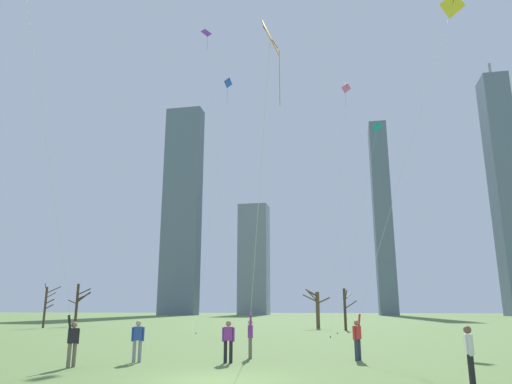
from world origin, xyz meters
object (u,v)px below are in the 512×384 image
kite_flyer_foreground_right_yellow (391,220)px  bare_tree_far_right_edge (317,307)px  bystander_watching_nearby (138,339)px  kite_flyer_midfield_center_green (59,243)px  distant_kite_drifting_right_purple (209,63)px  bare_tree_right_of_center (78,303)px  distant_kite_drifting_left_pink (345,109)px  bare_tree_rightmost (345,307)px  bare_tree_center (46,305)px  bystander_strolling_midfield (470,352)px  kite_flyer_foreground_left_orange (253,296)px  distant_kite_low_near_trees_teal (374,145)px  distant_kite_high_overhead_blue (226,98)px  bystander_far_off_by_trees (228,339)px

kite_flyer_foreground_right_yellow → bare_tree_far_right_edge: kite_flyer_foreground_right_yellow is taller
bystander_watching_nearby → bare_tree_far_right_edge: 34.47m
kite_flyer_midfield_center_green → distant_kite_drifting_right_purple: distant_kite_drifting_right_purple is taller
kite_flyer_foreground_right_yellow → bare_tree_right_of_center: size_ratio=4.10×
kite_flyer_foreground_right_yellow → distant_kite_drifting_left_pink: size_ratio=0.94×
bare_tree_rightmost → bare_tree_center: (-32.45, -1.08, 0.17)m
distant_kite_drifting_right_purple → bystander_strolling_midfield: bearing=-54.5°
kite_flyer_foreground_right_yellow → bare_tree_center: kite_flyer_foreground_right_yellow is taller
kite_flyer_foreground_left_orange → bare_tree_rightmost: (3.32, 29.27, -0.37)m
kite_flyer_foreground_left_orange → bare_tree_far_right_edge: kite_flyer_foreground_left_orange is taller
bystander_strolling_midfield → distant_kite_low_near_trees_teal: 32.24m
kite_flyer_midfield_center_green → bystander_watching_nearby: size_ratio=13.77×
bystander_watching_nearby → distant_kite_high_overhead_blue: distant_kite_high_overhead_blue is taller
bystander_strolling_midfield → kite_flyer_midfield_center_green: bearing=179.2°
distant_kite_drifting_right_purple → bare_tree_right_of_center: 34.04m
bare_tree_far_right_edge → bare_tree_rightmost: bearing=-52.9°
bare_tree_right_of_center → bystander_far_off_by_trees: bearing=-50.7°
bystander_strolling_midfield → bare_tree_right_of_center: bearing=133.4°
bystander_far_off_by_trees → bare_tree_far_right_edge: (1.20, 33.59, 1.28)m
kite_flyer_foreground_left_orange → distant_kite_low_near_trees_teal: (6.70, 23.58, 14.41)m
bare_tree_far_right_edge → distant_kite_low_near_trees_teal: bearing=-56.5°
kite_flyer_midfield_center_green → kite_flyer_foreground_right_yellow: 14.30m
bystander_strolling_midfield → kite_flyer_foreground_left_orange: bearing=148.8°
kite_flyer_foreground_right_yellow → bystander_far_off_by_trees: size_ratio=12.60×
bystander_far_off_by_trees → distant_kite_drifting_right_purple: 27.78m
distant_kite_drifting_right_purple → bare_tree_right_of_center: (-21.25, 17.53, -20.00)m
bare_tree_far_right_edge → bystander_watching_nearby: bearing=-98.1°
distant_kite_low_near_trees_teal → bare_tree_far_right_edge: distant_kite_low_near_trees_teal is taller
bystander_far_off_by_trees → bare_tree_right_of_center: bare_tree_right_of_center is taller
kite_flyer_foreground_left_orange → kite_flyer_foreground_right_yellow: 7.55m
kite_flyer_foreground_right_yellow → kite_flyer_foreground_left_orange: bearing=-152.4°
distant_kite_high_overhead_blue → bare_tree_center: distant_kite_high_overhead_blue is taller
distant_kite_high_overhead_blue → bare_tree_center: (-21.22, 3.87, -21.07)m
bystander_far_off_by_trees → distant_kite_low_near_trees_teal: bearing=72.2°
bystander_strolling_midfield → bare_tree_rightmost: bearing=96.6°
bystander_watching_nearby → bare_tree_center: 37.98m
bare_tree_center → bystander_strolling_midfield: bearing=-41.9°
bare_tree_rightmost → bystander_strolling_midfield: bearing=-83.4°
kite_flyer_foreground_right_yellow → bare_tree_far_right_edge: 31.00m
distant_kite_low_near_trees_teal → bare_tree_rightmost: 16.19m
bystander_strolling_midfield → distant_kite_drifting_left_pink: distant_kite_drifting_left_pink is taller
bystander_strolling_midfield → bare_tree_far_right_edge: 38.33m
bare_tree_right_of_center → distant_kite_drifting_left_pink: bearing=-22.8°
bystander_far_off_by_trees → bare_tree_right_of_center: size_ratio=0.33×
bystander_watching_nearby → distant_kite_high_overhead_blue: 33.91m
bare_tree_center → bare_tree_right_of_center: bearing=82.0°
bare_tree_right_of_center → distant_kite_drifting_right_purple: bearing=-39.5°
kite_flyer_foreground_right_yellow → bystander_watching_nearby: kite_flyer_foreground_right_yellow is taller
distant_kite_drifting_left_pink → distant_kite_low_near_trees_teal: (2.53, 3.97, -2.10)m
bare_tree_rightmost → bare_tree_far_right_edge: size_ratio=0.97×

